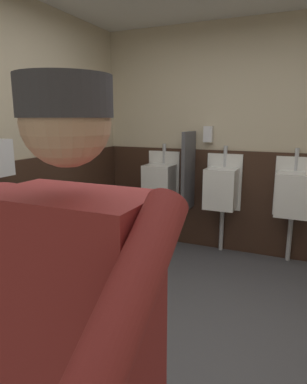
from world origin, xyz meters
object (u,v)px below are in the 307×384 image
Objects in this scene: urinal_right at (293,194)px; urinal_middle at (222,188)px; person at (76,353)px; trash_bin at (54,260)px; urinal_left at (160,183)px; soap_dispenser at (208,134)px.

urinal_middle is at bearing 180.00° from urinal_right.
trash_bin is at bearing 132.34° from person.
trash_bin is (-0.42, -1.48, -0.49)m from urinal_left.
urinal_right is 1.13m from soap_dispenser.
urinal_right is 6.89× the size of soap_dispenser.
urinal_right is at bearing 0.00° from urinal_middle.
urinal_middle and urinal_right have the same top height.
person reaches higher than urinal_right.
urinal_middle is (0.75, 0.00, 0.00)m from urinal_left.
urinal_right is (1.50, 0.00, 0.00)m from urinal_left.
soap_dispenser is at bearing 99.08° from person.
urinal_left is 6.89× the size of soap_dispenser.
person is (1.06, -3.10, 0.17)m from urinal_left.
person reaches higher than soap_dispenser.
urinal_left is 1.00× the size of urinal_middle.
person is 2.28m from trash_bin.
person is at bearing -84.36° from urinal_middle.
urinal_middle is at bearing -29.88° from soap_dispenser.
trash_bin is (-1.17, -1.48, -0.49)m from urinal_middle.
urinal_left is at bearing 74.27° from trash_bin.
urinal_right is at bearing 37.68° from trash_bin.
soap_dispenser is (0.54, 0.12, 0.59)m from urinal_left.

